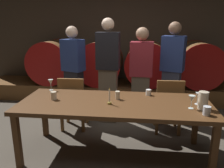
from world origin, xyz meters
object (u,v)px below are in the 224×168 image
at_px(wine_glass_center, 192,99).
at_px(guest_center_left, 108,71).
at_px(wine_glass_left, 51,82).
at_px(cup_far_right, 207,111).
at_px(chair_right, 168,103).
at_px(cup_center_left, 118,95).
at_px(guest_far_left, 74,71).
at_px(pitcher, 203,100).
at_px(cup_far_left, 54,96).
at_px(chair_left, 73,101).
at_px(wine_barrel_far_left, 53,61).
at_px(dining_table, 115,107).
at_px(candle_center, 109,100).
at_px(guest_center_right, 141,74).
at_px(cup_center_right, 148,92).
at_px(wine_barrel_far_right, 198,64).
at_px(wine_barrel_center_right, 147,63).
at_px(guest_far_right, 172,71).
at_px(wine_glass_right, 198,96).
at_px(wine_barrel_center_left, 101,62).

bearing_deg(wine_glass_center, guest_center_left, 133.86).
bearing_deg(wine_glass_left, cup_far_right, -19.13).
xyz_separation_m(chair_right, cup_center_left, (-0.74, -0.60, 0.30)).
relative_size(guest_far_left, pitcher, 8.01).
height_order(guest_far_left, wine_glass_center, guest_far_left).
height_order(wine_glass_center, cup_far_left, wine_glass_center).
xyz_separation_m(chair_right, wine_glass_left, (-1.75, -0.31, 0.37)).
bearing_deg(chair_left, wine_barrel_far_left, -62.86).
height_order(dining_table, candle_center, candle_center).
height_order(guest_center_left, guest_center_right, guest_center_left).
bearing_deg(cup_center_right, wine_barrel_far_right, 60.53).
bearing_deg(wine_barrel_far_right, guest_center_right, -136.39).
xyz_separation_m(chair_left, cup_far_left, (-0.06, -0.66, 0.30)).
bearing_deg(chair_right, wine_barrel_center_right, -81.06).
distance_m(wine_barrel_center_right, cup_center_right, 1.99).
distance_m(guest_far_right, wine_glass_left, 2.06).
relative_size(guest_center_right, guest_far_right, 0.95).
distance_m(wine_barrel_center_right, guest_center_right, 1.17).
bearing_deg(cup_center_right, wine_glass_left, 177.06).
height_order(wine_barrel_far_left, wine_glass_left, wine_barrel_far_left).
xyz_separation_m(wine_barrel_center_right, cup_far_left, (-1.27, -2.31, -0.03)).
bearing_deg(chair_left, dining_table, 135.80).
bearing_deg(wine_glass_right, guest_center_right, 120.98).
relative_size(wine_barrel_far_left, wine_glass_center, 5.99).
distance_m(guest_far_left, pitcher, 2.36).
distance_m(wine_barrel_center_right, cup_far_right, 2.67).
xyz_separation_m(pitcher, wine_glass_right, (-0.02, 0.14, 0.00)).
height_order(guest_far_left, cup_center_right, guest_far_left).
xyz_separation_m(chair_right, guest_center_right, (-0.43, 0.44, 0.35)).
bearing_deg(wine_glass_center, wine_glass_left, 164.56).
height_order(guest_center_left, wine_glass_center, guest_center_left).
bearing_deg(candle_center, wine_barrel_center_left, 101.75).
bearing_deg(wine_barrel_far_left, wine_barrel_center_left, 0.00).
xyz_separation_m(dining_table, chair_left, (-0.74, 0.67, -0.18)).
xyz_separation_m(guest_center_left, wine_glass_right, (1.23, -1.02, -0.07)).
distance_m(wine_barrel_center_left, wine_barrel_center_right, 1.03).
distance_m(wine_barrel_center_right, pitcher, 2.48).
relative_size(chair_right, guest_far_left, 0.54).
relative_size(guest_far_left, cup_center_right, 20.86).
height_order(wine_barrel_center_left, guest_far_left, guest_far_left).
bearing_deg(dining_table, wine_glass_right, 2.15).
bearing_deg(wine_barrel_center_right, guest_center_right, -96.99).
relative_size(guest_center_left, cup_far_right, 18.02).
distance_m(dining_table, chair_right, 1.06).
relative_size(chair_left, guest_far_left, 0.54).
xyz_separation_m(cup_center_right, cup_far_right, (0.60, -0.62, 0.01)).
distance_m(wine_barrel_center_right, guest_far_left, 1.71).
relative_size(wine_barrel_center_right, cup_center_right, 12.15).
bearing_deg(guest_center_right, wine_glass_center, 118.74).
distance_m(guest_far_right, cup_center_right, 1.07).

